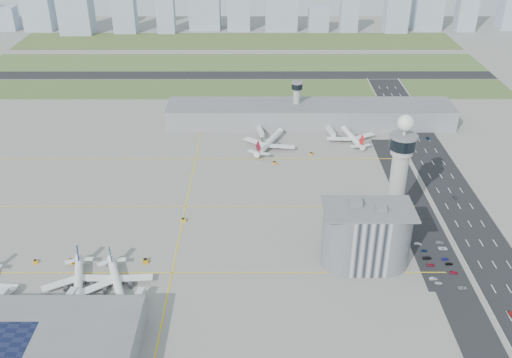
{
  "coord_description": "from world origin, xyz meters",
  "views": [
    {
      "loc": [
        -0.48,
        -244.97,
        168.28
      ],
      "look_at": [
        0.0,
        35.0,
        15.0
      ],
      "focal_mm": 40.0,
      "sensor_mm": 36.0,
      "label": 1
    }
  ],
  "objects_px": {
    "admin_building": "(366,236)",
    "car_lot_5": "(418,244)",
    "car_lot_6": "(463,288)",
    "car_lot_8": "(449,264)",
    "airplane_near_c": "(116,279)",
    "tug_5": "(311,153)",
    "car_lot_11": "(440,242)",
    "jet_bridge_near_1": "(60,313)",
    "car_hw_1": "(455,198)",
    "car_hw_0": "(510,314)",
    "airplane_far_a": "(269,138)",
    "car_lot_10": "(443,248)",
    "jet_bridge_far_0": "(259,129)",
    "car_lot_7": "(454,273)",
    "tug_0": "(35,261)",
    "airplane_far_b": "(351,132)",
    "car_lot_1": "(433,279)",
    "tug_1": "(71,261)",
    "car_lot_2": "(430,265)",
    "car_lot_0": "(439,283)",
    "jet_bridge_far_1": "(328,129)",
    "car_lot_9": "(445,259)",
    "car_lot_3": "(427,258)",
    "car_hw_4": "(391,107)",
    "tug_4": "(274,163)",
    "tug_2": "(145,260)",
    "control_tower": "(399,170)",
    "car_lot_4": "(424,250)",
    "jet_bridge_near_2": "(131,313)",
    "secondary_tower": "(297,99)",
    "airplane_near_b": "(78,278)"
  },
  "relations": [
    {
      "from": "car_lot_7",
      "to": "car_lot_11",
      "type": "height_order",
      "value": "car_lot_11"
    },
    {
      "from": "tug_0",
      "to": "car_lot_10",
      "type": "relative_size",
      "value": 0.61
    },
    {
      "from": "jet_bridge_far_1",
      "to": "car_lot_1",
      "type": "xyz_separation_m",
      "value": [
        30.35,
        -167.32,
        -2.2
      ]
    },
    {
      "from": "tug_1",
      "to": "jet_bridge_far_1",
      "type": "bearing_deg",
      "value": 159.72
    },
    {
      "from": "jet_bridge_far_0",
      "to": "car_lot_5",
      "type": "bearing_deg",
      "value": 19.88
    },
    {
      "from": "tug_1",
      "to": "car_lot_0",
      "type": "distance_m",
      "value": 174.43
    },
    {
      "from": "jet_bridge_far_0",
      "to": "car_hw_0",
      "type": "xyz_separation_m",
      "value": [
        106.71,
        -191.02,
        -2.28
      ]
    },
    {
      "from": "airplane_far_a",
      "to": "car_lot_11",
      "type": "height_order",
      "value": "airplane_far_a"
    },
    {
      "from": "jet_bridge_near_1",
      "to": "tug_1",
      "type": "bearing_deg",
      "value": 19.82
    },
    {
      "from": "admin_building",
      "to": "car_lot_5",
      "type": "relative_size",
      "value": 11.67
    },
    {
      "from": "car_lot_7",
      "to": "car_lot_11",
      "type": "relative_size",
      "value": 0.88
    },
    {
      "from": "car_lot_3",
      "to": "car_hw_1",
      "type": "bearing_deg",
      "value": -35.9
    },
    {
      "from": "car_lot_3",
      "to": "control_tower",
      "type": "bearing_deg",
      "value": 15.93
    },
    {
      "from": "car_lot_10",
      "to": "tug_5",
      "type": "bearing_deg",
      "value": 30.23
    },
    {
      "from": "car_lot_10",
      "to": "car_hw_4",
      "type": "relative_size",
      "value": 1.36
    },
    {
      "from": "car_lot_3",
      "to": "car_hw_4",
      "type": "xyz_separation_m",
      "value": [
        24.6,
        200.88,
        -0.06
      ]
    },
    {
      "from": "tug_0",
      "to": "tug_4",
      "type": "xyz_separation_m",
      "value": [
        119.12,
        104.78,
        0.08
      ]
    },
    {
      "from": "car_lot_6",
      "to": "car_lot_7",
      "type": "height_order",
      "value": "car_lot_6"
    },
    {
      "from": "tug_1",
      "to": "car_lot_2",
      "type": "xyz_separation_m",
      "value": [
        173.59,
        -2.68,
        -0.5
      ]
    },
    {
      "from": "airplane_far_b",
      "to": "car_lot_1",
      "type": "relative_size",
      "value": 10.66
    },
    {
      "from": "control_tower",
      "to": "car_lot_4",
      "type": "xyz_separation_m",
      "value": [
        11.77,
        -21.08,
        -34.49
      ]
    },
    {
      "from": "airplane_far_b",
      "to": "car_lot_2",
      "type": "distance_m",
      "value": 145.35
    },
    {
      "from": "jet_bridge_far_0",
      "to": "car_lot_0",
      "type": "relative_size",
      "value": 3.94
    },
    {
      "from": "car_lot_8",
      "to": "car_lot_7",
      "type": "bearing_deg",
      "value": 171.29
    },
    {
      "from": "car_lot_6",
      "to": "car_lot_11",
      "type": "distance_m",
      "value": 35.75
    },
    {
      "from": "jet_bridge_far_0",
      "to": "car_lot_0",
      "type": "height_order",
      "value": "jet_bridge_far_0"
    },
    {
      "from": "jet_bridge_far_1",
      "to": "tug_2",
      "type": "relative_size",
      "value": 4.0
    },
    {
      "from": "airplane_far_a",
      "to": "car_hw_0",
      "type": "xyz_separation_m",
      "value": [
        99.46,
        -167.62,
        -5.64
      ]
    },
    {
      "from": "car_lot_8",
      "to": "car_lot_10",
      "type": "height_order",
      "value": "car_lot_10"
    },
    {
      "from": "airplane_near_b",
      "to": "car_lot_9",
      "type": "bearing_deg",
      "value": 82.68
    },
    {
      "from": "car_lot_11",
      "to": "car_hw_1",
      "type": "xyz_separation_m",
      "value": [
        21.78,
        44.87,
        -0.03
      ]
    },
    {
      "from": "car_lot_10",
      "to": "jet_bridge_far_0",
      "type": "bearing_deg",
      "value": 35.0
    },
    {
      "from": "jet_bridge_near_1",
      "to": "car_hw_1",
      "type": "xyz_separation_m",
      "value": [
        198.44,
        99.67,
        -2.26
      ]
    },
    {
      "from": "airplane_near_c",
      "to": "tug_5",
      "type": "relative_size",
      "value": 13.9
    },
    {
      "from": "car_lot_5",
      "to": "car_hw_4",
      "type": "height_order",
      "value": "car_lot_5"
    },
    {
      "from": "jet_bridge_far_0",
      "to": "car_lot_10",
      "type": "xyz_separation_m",
      "value": [
        91.76,
        -143.39,
        -2.2
      ]
    },
    {
      "from": "car_lot_3",
      "to": "car_lot_9",
      "type": "distance_m",
      "value": 8.6
    },
    {
      "from": "car_lot_7",
      "to": "car_hw_0",
      "type": "relative_size",
      "value": 1.13
    },
    {
      "from": "car_lot_6",
      "to": "car_lot_8",
      "type": "xyz_separation_m",
      "value": [
        -0.84,
        17.93,
        0.02
      ]
    },
    {
      "from": "secondary_tower",
      "to": "admin_building",
      "type": "height_order",
      "value": "admin_building"
    },
    {
      "from": "car_lot_9",
      "to": "car_lot_5",
      "type": "bearing_deg",
      "value": 34.75
    },
    {
      "from": "jet_bridge_near_1",
      "to": "airplane_near_c",
      "type": "bearing_deg",
      "value": -35.27
    },
    {
      "from": "airplane_far_a",
      "to": "tug_5",
      "type": "height_order",
      "value": "airplane_far_a"
    },
    {
      "from": "tug_0",
      "to": "tug_4",
      "type": "distance_m",
      "value": 158.65
    },
    {
      "from": "tug_5",
      "to": "car_lot_0",
      "type": "distance_m",
      "value": 142.82
    },
    {
      "from": "car_lot_5",
      "to": "car_hw_1",
      "type": "xyz_separation_m",
      "value": [
        33.33,
        46.11,
        0.0
      ]
    },
    {
      "from": "airplane_far_b",
      "to": "car_hw_1",
      "type": "relative_size",
      "value": 11.63
    },
    {
      "from": "car_lot_5",
      "to": "car_hw_0",
      "type": "xyz_separation_m",
      "value": [
        26.59,
        -51.59,
        -0.02
      ]
    },
    {
      "from": "airplane_near_c",
      "to": "jet_bridge_near_2",
      "type": "distance_m",
      "value": 22.29
    },
    {
      "from": "admin_building",
      "to": "tug_0",
      "type": "relative_size",
      "value": 14.81
    }
  ]
}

